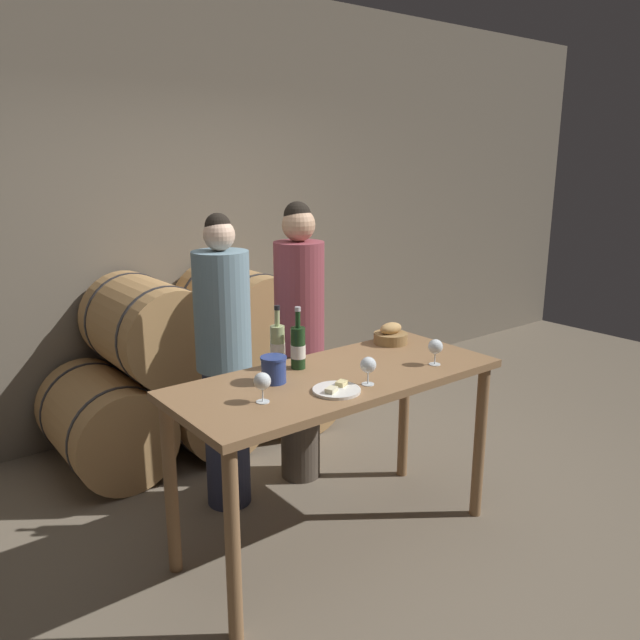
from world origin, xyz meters
The scene contains 14 objects.
ground_plane centered at (0.00, 0.00, 0.00)m, with size 10.00×10.00×0.00m, color #726654.
stone_wall_back centered at (0.00, 2.09, 1.60)m, with size 10.00×0.12×3.20m.
barrel_stack centered at (0.00, 1.53, 0.55)m, with size 2.00×0.89×1.22m.
tasting_table centered at (0.00, 0.00, 0.80)m, with size 1.68×0.70×0.93m.
person_left centered at (-0.25, 0.69, 0.86)m, with size 0.31×0.31×1.69m.
person_right centered at (0.27, 0.69, 0.90)m, with size 0.30×0.30×1.73m.
wine_bottle_red centered at (-0.10, 0.20, 1.04)m, with size 0.08×0.08×0.32m.
wine_bottle_white centered at (-0.15, 0.30, 1.04)m, with size 0.08×0.08×0.32m.
blue_crock centered at (-0.31, 0.10, 1.00)m, with size 0.13×0.13×0.13m.
bread_basket centered at (0.59, 0.23, 0.97)m, with size 0.20×0.20×0.12m.
cheese_plate centered at (-0.15, -0.18, 0.94)m, with size 0.22×0.22×0.04m.
wine_glass_far_left centered at (-0.49, -0.08, 1.02)m, with size 0.08×0.08×0.14m.
wine_glass_left centered at (0.02, -0.20, 1.02)m, with size 0.08×0.08×0.14m.
wine_glass_center centered at (0.50, -0.19, 1.02)m, with size 0.08×0.08×0.14m.
Camera 1 is at (-1.85, -2.25, 1.96)m, focal length 35.00 mm.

